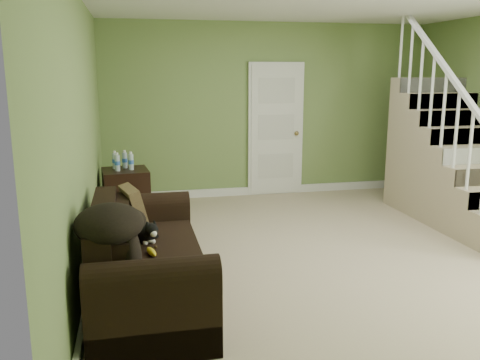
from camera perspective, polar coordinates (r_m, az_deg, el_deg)
name	(u,v)px	position (r m, az deg, el deg)	size (l,w,h in m)	color
floor	(336,253)	(5.53, 10.71, -8.10)	(5.00, 5.50, 0.01)	tan
wall_back	(269,110)	(7.81, 3.26, 7.81)	(5.00, 0.04, 2.60)	#728F4D
wall_left	(82,138)	(4.82, -17.28, 4.53)	(0.04, 5.50, 2.60)	#728F4D
baseboard_back	(268,190)	(7.98, 3.21, -1.12)	(5.00, 0.04, 0.12)	white
baseboard_left	(94,267)	(5.12, -16.06, -9.32)	(0.04, 5.50, 0.12)	white
door	(276,130)	(7.83, 4.03, 5.65)	(0.86, 0.12, 2.02)	white
staircase	(453,169)	(7.13, 22.81, 1.10)	(1.00, 2.51, 2.82)	tan
sofa	(143,264)	(4.37, -10.81, -9.30)	(0.89, 2.07, 0.82)	black
side_table	(126,195)	(6.65, -12.66, -1.61)	(0.61, 0.61, 0.90)	black
cat	(145,232)	(4.49, -10.62, -5.76)	(0.30, 0.47, 0.23)	black
banana	(151,252)	(4.19, -9.92, -7.95)	(0.05, 0.19, 0.05)	yellow
throw_pillow	(135,209)	(4.91, -11.74, -3.16)	(0.11, 0.42, 0.42)	#48301C
throw_blanket	(109,223)	(3.70, -14.49, -4.74)	(0.48, 0.63, 0.26)	black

